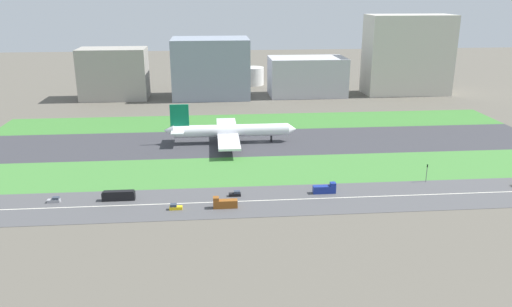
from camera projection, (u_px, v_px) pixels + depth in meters
The scene contains 20 objects.
ground_plane at pixel (261, 142), 251.66m from camera, with size 800.00×800.00×0.00m, color #5B564C.
runway at pixel (261, 142), 251.64m from camera, with size 280.00×46.00×0.10m, color #38383D.
grass_median_north at pixel (254, 122), 290.49m from camera, with size 280.00×36.00×0.10m, color #3D7A33.
grass_median_south at pixel (271, 170), 212.80m from camera, with size 280.00×36.00×0.10m, color #427F38.
highway at pixel (281, 200), 182.48m from camera, with size 280.00×28.00×0.10m, color #4C4C4F.
highway_centerline at pixel (281, 200), 182.46m from camera, with size 266.00×0.50×0.01m, color silver.
airliner at pixel (228, 131), 248.36m from camera, with size 65.00×56.00×19.70m.
truck_2 at pixel (325, 189), 188.16m from camera, with size 8.40×2.50×4.00m.
car_1 at pixel (175, 207), 174.30m from camera, with size 4.40×1.80×2.00m.
bus_0 at pixel (119, 196), 181.74m from camera, with size 11.60×2.50×3.50m.
truck_1 at pixel (225, 203), 175.50m from camera, with size 8.40×2.50×4.00m.
car_2 at pixel (54, 200), 180.11m from camera, with size 4.40×1.80×2.00m.
car_0 at pixel (235, 194), 185.57m from camera, with size 4.40×1.80×2.00m.
traffic_light at pixel (427, 172), 198.51m from camera, with size 0.36×0.50×7.20m.
terminal_building at pixel (114, 74), 346.72m from camera, with size 45.07×25.11×34.43m, color #9E998E.
hangar_building at pixel (211, 68), 351.39m from camera, with size 52.44×36.77×40.54m, color gray.
office_tower at pixel (307, 76), 359.26m from camera, with size 53.40×30.37×26.78m, color #B2B2B7.
cargo_warehouse at pixel (407, 55), 360.95m from camera, with size 59.60×26.75×55.47m, color beige.
fuel_tank_west at pixel (216, 77), 398.61m from camera, with size 17.57×17.57×13.16m, color silver.
fuel_tank_centre at pixel (253, 76), 400.94m from camera, with size 17.71×17.71×13.74m, color silver.
Camera 1 is at (-24.03, -239.95, 72.24)m, focal length 35.62 mm.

